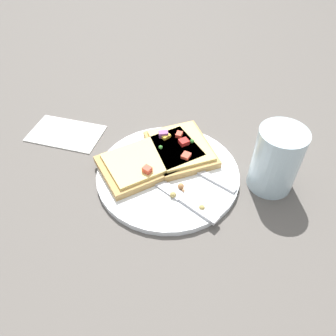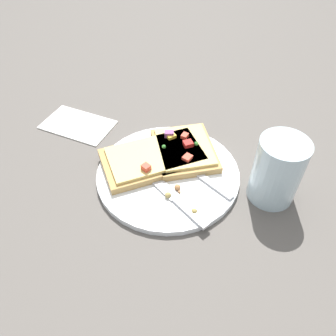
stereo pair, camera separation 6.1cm
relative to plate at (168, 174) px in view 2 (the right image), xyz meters
The scene contains 9 objects.
ground_plane 0.01m from the plate, ahead, with size 4.00×4.00×0.00m, color #56514C.
plate is the anchor object (origin of this frame).
fork 0.04m from the plate, 56.13° to the left, with size 0.20×0.10×0.01m.
knife 0.06m from the plate, 58.42° to the right, with size 0.19×0.11×0.01m.
pizza_slice_main 0.04m from the plate, 152.66° to the left, with size 0.22×0.22×0.03m.
pizza_slice_corner 0.06m from the plate, 81.67° to the left, with size 0.17×0.18×0.03m.
crumb_scatter 0.07m from the plate, 49.79° to the right, with size 0.06×0.05×0.01m.
drinking_glass 0.20m from the plate, 10.13° to the left, with size 0.08×0.08×0.12m.
napkin 0.25m from the plate, 166.22° to the left, with size 0.15×0.09×0.01m.
Camera 2 is at (0.17, -0.39, 0.46)m, focal length 35.00 mm.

